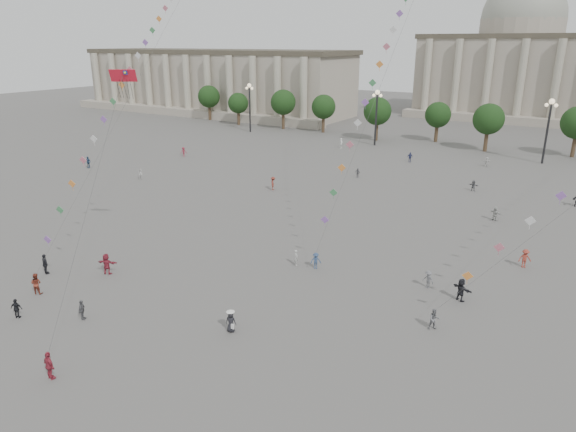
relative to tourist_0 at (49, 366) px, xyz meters
The scene contains 32 objects.
ground 9.67m from the tourist_0, 71.61° to the left, with size 360.00×360.00×0.00m, color #4F4D4A.
hall_west 125.90m from the tourist_0, 124.93° to the left, with size 84.00×26.22×17.20m.
hall_central 139.03m from the tourist_0, 88.74° to the left, with size 48.30×34.30×35.50m.
tree_row 87.30m from the tourist_0, 88.00° to the left, with size 137.12×5.12×8.00m.
lamp_post_far_west 89.80m from the tourist_0, 117.93° to the left, with size 2.00×0.90×10.65m.
lamp_post_mid_west 80.29m from the tourist_0, 98.60° to the left, with size 2.00×0.90×10.65m.
lamp_post_mid_east 81.42m from the tourist_0, 77.16° to the left, with size 2.00×0.90×10.65m.
person_crowd_0 68.50m from the tourist_0, 90.99° to the left, with size 0.98×0.41×1.67m, color navy.
person_crowd_1 48.01m from the tourist_0, 130.54° to the left, with size 0.77×0.60×1.59m, color silver.
person_crowd_2 63.39m from the tourist_0, 125.42° to the left, with size 1.10×0.63×1.70m, color maroon.
person_crowd_3 29.62m from the tourist_0, 51.24° to the left, with size 1.73×0.55×1.87m, color black.
person_crowd_4 72.60m from the tourist_0, 81.64° to the left, with size 1.42×0.45×1.54m, color silver.
person_crowd_6 28.61m from the tourist_0, 56.74° to the left, with size 0.99×0.57×1.54m, color slate.
person_crowd_7 47.80m from the tourist_0, 69.14° to the left, with size 1.51×0.48×1.63m, color #B3B4AF.
person_crowd_8 39.16m from the tourist_0, 56.07° to the left, with size 1.13×0.65×1.75m, color #9D382A.
person_crowd_10 74.82m from the tourist_0, 102.54° to the left, with size 0.70×0.46×1.93m, color silver.
person_crowd_12 57.19m from the tourist_0, 77.80° to the left, with size 1.37×0.44×1.48m, color #5C5D61.
person_crowd_13 22.47m from the tourist_0, 79.50° to the left, with size 0.55×0.36×1.50m, color #B1B2AD.
person_crowd_16 54.32m from the tourist_0, 94.58° to the left, with size 0.88×0.37×1.50m, color slate.
person_crowd_17 43.48m from the tourist_0, 105.24° to the left, with size 1.19×0.69×1.85m, color maroon.
person_crowd_19 57.54m from the tourist_0, 139.78° to the left, with size 1.10×0.46×1.89m, color #314D6E.
tourist_0 is the anchor object (origin of this frame).
tourist_1 16.36m from the tourist_0, 146.64° to the left, with size 1.08×0.45×1.84m, color black.
tourist_2 14.89m from the tourist_0, 127.54° to the left, with size 1.77×0.56×1.90m, color #9F2B3D.
tourist_3 7.06m from the tourist_0, 127.65° to the left, with size 0.90×0.37×1.54m, color #58575C.
tourist_4 9.17m from the tourist_0, 159.51° to the left, with size 0.90×0.37×1.53m, color black.
kite_flyer_0 12.62m from the tourist_0, 149.95° to the left, with size 0.86×0.67×1.77m, color maroon.
kite_flyer_1 23.17m from the tourist_0, 75.10° to the left, with size 0.98×0.56×1.52m, color navy.
kite_flyer_2 25.31m from the tourist_0, 44.61° to the left, with size 0.76×0.59×1.57m, color slate.
hat_person 11.64m from the tourist_0, 59.02° to the left, with size 0.87×0.69×1.69m.
dragon_kite 23.17m from the tourist_0, 119.77° to the left, with size 5.56×8.62×23.48m.
kite_train_west 47.73m from the tourist_0, 123.00° to the left, with size 23.55×54.90×72.33m.
Camera 1 is at (22.93, -23.91, 19.38)m, focal length 32.00 mm.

